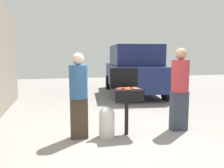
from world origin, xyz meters
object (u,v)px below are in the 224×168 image
object	(u,v)px
hot_dog_7	(121,88)
person_right	(180,86)
bbq_grill	(127,96)
hot_dog_10	(135,88)
hot_dog_3	(122,88)
parked_minivan	(134,70)
hot_dog_4	(120,90)
hot_dog_6	(126,88)
person_left	(79,93)
hot_dog_1	(119,89)
hot_dog_2	(137,89)
hot_dog_9	(135,89)
hot_dog_5	(130,87)
propane_tank	(107,121)
hot_dog_8	(128,90)
hot_dog_12	(128,89)
hot_dog_0	(133,88)
hot_dog_11	(127,88)

from	to	relation	value
hot_dog_7	person_right	distance (m)	1.28
bbq_grill	hot_dog_10	world-z (taller)	hot_dog_10
hot_dog_3	parked_minivan	size ratio (longest dim) A/B	0.03
hot_dog_3	hot_dog_10	bearing A→B (deg)	-28.43
hot_dog_7	hot_dog_4	bearing A→B (deg)	-115.57
hot_dog_4	hot_dog_3	bearing A→B (deg)	62.46
hot_dog_6	person_left	xyz separation A→B (m)	(-0.97, -0.00, -0.05)
hot_dog_1	hot_dog_10	bearing A→B (deg)	-3.89
hot_dog_2	hot_dog_9	world-z (taller)	same
hot_dog_6	hot_dog_7	size ratio (longest dim) A/B	1.00
hot_dog_5	person_right	xyz separation A→B (m)	(1.08, -0.12, 0.01)
hot_dog_3	hot_dog_10	distance (m)	0.27
hot_dog_7	propane_tank	distance (m)	0.74
hot_dog_6	hot_dog_2	bearing A→B (deg)	-35.59
hot_dog_8	person_left	xyz separation A→B (m)	(-0.96, 0.17, -0.05)
hot_dog_4	hot_dog_9	distance (m)	0.33
hot_dog_8	hot_dog_12	distance (m)	0.09
hot_dog_1	person_right	bearing A→B (deg)	-0.78
hot_dog_3	hot_dog_4	size ratio (longest dim) A/B	1.00
hot_dog_0	hot_dog_6	world-z (taller)	same
hot_dog_9	hot_dog_11	bearing A→B (deg)	135.43
hot_dog_1	hot_dog_6	world-z (taller)	same
hot_dog_3	hot_dog_5	distance (m)	0.17
propane_tank	person_right	size ratio (longest dim) A/B	0.34
propane_tank	parked_minivan	world-z (taller)	parked_minivan
hot_dog_2	hot_dog_5	bearing A→B (deg)	107.44
hot_dog_11	hot_dog_12	distance (m)	0.13
hot_dog_2	parked_minivan	world-z (taller)	parked_minivan
hot_dog_8	hot_dog_11	distance (m)	0.21
hot_dog_4	hot_dog_5	xyz separation A→B (m)	(0.29, 0.23, 0.00)
hot_dog_3	hot_dog_6	size ratio (longest dim) A/B	1.00
hot_dog_2	hot_dog_8	distance (m)	0.21
hot_dog_0	hot_dog_7	distance (m)	0.25
hot_dog_11	hot_dog_8	bearing A→B (deg)	-98.41
bbq_grill	hot_dog_9	xyz separation A→B (m)	(0.15, -0.08, 0.16)
bbq_grill	hot_dog_5	xyz separation A→B (m)	(0.11, 0.12, 0.16)
bbq_grill	hot_dog_3	size ratio (longest dim) A/B	7.33
hot_dog_3	hot_dog_6	world-z (taller)	same
hot_dog_1	hot_dog_9	distance (m)	0.33
hot_dog_3	hot_dog_6	xyz separation A→B (m)	(0.06, -0.11, 0.00)
hot_dog_9	person_right	xyz separation A→B (m)	(1.04, 0.09, 0.01)
person_right	propane_tank	bearing A→B (deg)	13.96
hot_dog_0	hot_dog_4	world-z (taller)	same
propane_tank	hot_dog_7	bearing A→B (deg)	20.71
person_right	parked_minivan	xyz separation A→B (m)	(0.54, 4.70, 0.05)
hot_dog_2	parked_minivan	xyz separation A→B (m)	(1.55, 4.82, 0.06)
hot_dog_1	propane_tank	world-z (taller)	hot_dog_1
hot_dog_10	propane_tank	size ratio (longest dim) A/B	0.21
hot_dog_5	hot_dog_11	bearing A→B (deg)	-144.29
bbq_grill	hot_dog_7	world-z (taller)	hot_dog_7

